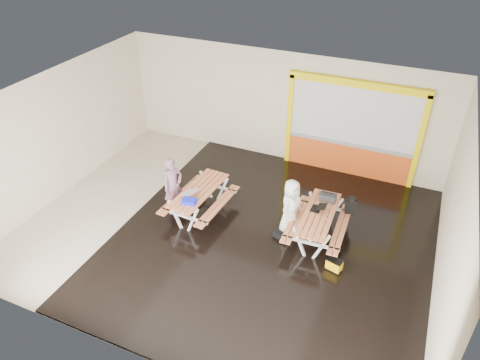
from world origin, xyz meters
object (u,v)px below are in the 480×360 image
at_px(toolbox, 328,197).
at_px(picnic_table_right, 318,219).
at_px(person_right, 291,206).
at_px(backpack, 351,205).
at_px(laptop_left, 190,192).
at_px(dark_case, 282,234).
at_px(fluke_bag, 334,265).
at_px(picnic_table_left, 199,196).
at_px(blue_pouch, 189,201).
at_px(laptop_right, 318,208).
at_px(person_left, 173,186).

bearing_deg(toolbox, picnic_table_right, -94.55).
bearing_deg(person_right, toolbox, -36.95).
bearing_deg(backpack, toolbox, -166.65).
xyz_separation_m(laptop_left, dark_case, (2.44, 0.22, -0.73)).
xyz_separation_m(toolbox, fluke_bag, (0.62, -1.54, -0.70)).
relative_size(picnic_table_left, fluke_bag, 5.18).
bearing_deg(picnic_table_right, blue_pouch, -163.71).
relative_size(laptop_left, blue_pouch, 1.34).
distance_m(blue_pouch, backpack, 4.04).
xyz_separation_m(picnic_table_left, laptop_right, (3.05, 0.42, 0.23)).
xyz_separation_m(blue_pouch, toolbox, (3.12, 1.49, 0.04)).
height_order(toolbox, fluke_bag, toolbox).
height_order(picnic_table_right, person_right, person_right).
xyz_separation_m(picnic_table_right, laptop_right, (-0.07, 0.13, 0.24)).
bearing_deg(blue_pouch, laptop_left, 114.64).
height_order(laptop_right, fluke_bag, laptop_right).
height_order(picnic_table_left, laptop_right, laptop_right).
bearing_deg(person_right, picnic_table_right, -73.17).
bearing_deg(toolbox, picnic_table_left, -164.49).
bearing_deg(dark_case, backpack, 37.13).
distance_m(laptop_left, backpack, 4.06).
bearing_deg(laptop_left, picnic_table_left, 68.19).
height_order(person_left, laptop_left, person_left).
xyz_separation_m(person_left, fluke_bag, (4.46, -0.49, -0.64)).
height_order(person_right, laptop_right, person_right).
bearing_deg(laptop_left, backpack, 18.45).
bearing_deg(picnic_table_right, laptop_left, -170.26).
bearing_deg(laptop_left, dark_case, 5.14).
distance_m(backpack, dark_case, 1.87).
height_order(picnic_table_left, toolbox, toolbox).
xyz_separation_m(person_left, laptop_left, (0.57, -0.09, 0.02)).
distance_m(person_right, blue_pouch, 2.51).
xyz_separation_m(picnic_table_left, laptop_left, (-0.11, -0.27, 0.24)).
distance_m(toolbox, fluke_bag, 1.80).
bearing_deg(laptop_left, toolbox, 19.32).
height_order(person_left, fluke_bag, person_left).
bearing_deg(picnic_table_right, person_right, -175.58).
distance_m(toolbox, backpack, 0.61).
bearing_deg(blue_pouch, backpack, 23.80).
relative_size(picnic_table_right, person_right, 1.40).
bearing_deg(picnic_table_left, laptop_left, -111.81).
relative_size(backpack, dark_case, 1.14).
xyz_separation_m(picnic_table_left, person_right, (2.41, 0.23, 0.22)).
xyz_separation_m(dark_case, fluke_bag, (1.45, -0.61, 0.07)).
bearing_deg(picnic_table_left, toolbox, 15.51).
height_order(toolbox, dark_case, toolbox).
bearing_deg(toolbox, person_left, -164.67).
bearing_deg(blue_pouch, picnic_table_left, 94.67).
bearing_deg(picnic_table_left, person_left, -165.55).
bearing_deg(dark_case, person_left, -177.62).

